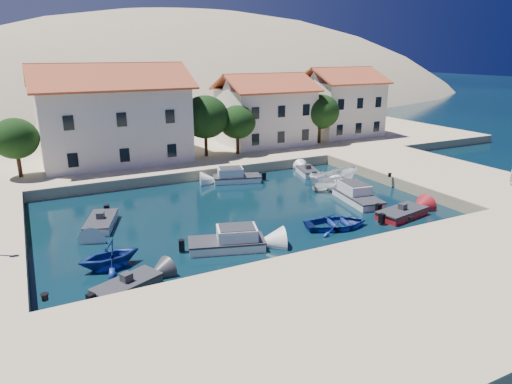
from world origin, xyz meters
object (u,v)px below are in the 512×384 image
cabin_cruiser_south (227,242)px  rowboat_south (336,227)px  building_left (112,112)px  building_right (341,101)px  pedestrian (512,175)px  boat_east (333,189)px  building_mid (265,109)px  cabin_cruiser_east (358,196)px

cabin_cruiser_south → rowboat_south: bearing=16.1°
building_left → cabin_cruiser_south: size_ratio=2.87×
building_right → cabin_cruiser_south: (-27.81, -25.72, -5.00)m
building_right → pedestrian: (-2.03, -26.69, -3.59)m
cabin_cruiser_south → rowboat_south: size_ratio=1.13×
cabin_cruiser_south → pedestrian: bearing=15.1°
cabin_cruiser_south → building_left: bearing=112.5°
rowboat_south → boat_east: boat_east is taller
building_right → rowboat_south: (-19.48, -25.88, -5.47)m
building_mid → cabin_cruiser_south: building_mid is taller
building_right → cabin_cruiser_east: building_right is taller
rowboat_south → cabin_cruiser_east: cabin_cruiser_east is taller
building_left → building_right: (30.00, 2.00, -0.46)m
building_left → building_mid: bearing=3.2°
boat_east → building_right: bearing=-39.3°
rowboat_south → cabin_cruiser_east: bearing=-38.6°
cabin_cruiser_east → pedestrian: 13.37m
rowboat_south → boat_east: 9.57m
building_mid → rowboat_south: 26.50m
building_left → pedestrian: size_ratio=8.34×
cabin_cruiser_south → boat_east: 15.78m
building_right → pedestrian: bearing=-94.4°
building_left → rowboat_south: building_left is taller
building_mid → cabin_cruiser_east: size_ratio=1.92×
building_left → boat_east: (15.94, -16.00, -5.94)m
cabin_cruiser_east → pedestrian: bearing=-101.6°
building_right → rowboat_south: size_ratio=2.08×
building_left → building_mid: building_left is taller
rowboat_south → cabin_cruiser_east: (5.00, 3.86, 0.48)m
building_mid → pedestrian: bearing=-68.8°
pedestrian → building_right: bearing=-107.2°
pedestrian → boat_east: bearing=-48.7°
building_mid → building_right: size_ratio=1.11×
building_right → building_left: bearing=-176.2°
boat_east → pedestrian: size_ratio=2.90×
building_left → cabin_cruiser_east: size_ratio=2.69×
building_left → cabin_cruiser_south: bearing=-84.7°
cabin_cruiser_south → boat_east: size_ratio=1.00×
building_mid → building_right: building_right is taller
rowboat_south → building_mid: bearing=-3.0°
boat_east → pedestrian: 14.95m
pedestrian → cabin_cruiser_east: bearing=-33.4°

